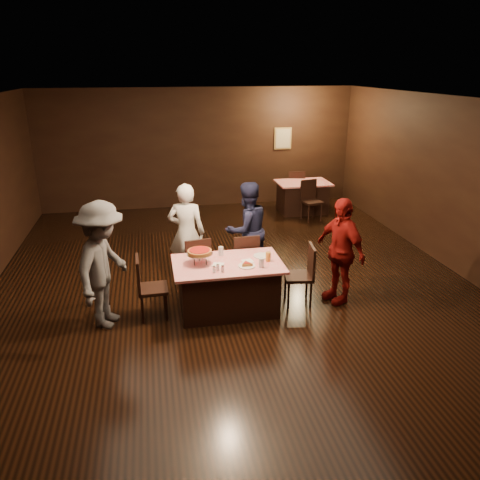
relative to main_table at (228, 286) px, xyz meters
name	(u,v)px	position (x,y,z in m)	size (l,w,h in m)	color
room	(234,160)	(0.24, 0.73, 1.75)	(10.00, 10.04, 3.02)	black
main_table	(228,286)	(0.00, 0.00, 0.00)	(1.60, 1.00, 0.77)	red
back_table	(302,197)	(2.70, 4.65, 0.00)	(1.30, 0.90, 0.77)	red
chair_far_left	(196,263)	(-0.40, 0.75, 0.09)	(0.42, 0.42, 0.95)	black
chair_far_right	(244,260)	(0.40, 0.75, 0.09)	(0.42, 0.42, 0.95)	black
chair_end_left	(153,287)	(-1.10, 0.00, 0.09)	(0.42, 0.42, 0.95)	black
chair_end_right	(298,275)	(1.10, 0.00, 0.09)	(0.42, 0.42, 0.95)	black
chair_back_near	(312,201)	(2.70, 3.95, 0.09)	(0.42, 0.42, 0.95)	black
chair_back_far	(295,188)	(2.70, 5.25, 0.09)	(0.42, 0.42, 0.95)	black
diner_white_jacket	(187,233)	(-0.49, 1.20, 0.46)	(0.62, 0.41, 1.70)	white
diner_navy_hoodie	(247,230)	(0.54, 1.18, 0.46)	(0.82, 0.64, 1.68)	#171934
diner_grey_knit	(103,265)	(-1.75, -0.07, 0.52)	(1.17, 0.67, 1.82)	#55565A
diner_red_shirt	(340,250)	(1.75, 0.00, 0.45)	(0.98, 0.41, 1.67)	maroon
pizza_stand	(200,252)	(-0.40, 0.05, 0.57)	(0.38, 0.38, 0.22)	black
plate_with_slice	(247,265)	(0.25, -0.18, 0.41)	(0.25, 0.25, 0.06)	white
plate_empty	(262,256)	(0.55, 0.15, 0.39)	(0.25, 0.25, 0.01)	white
glass_front_right	(261,263)	(0.45, -0.25, 0.46)	(0.08, 0.08, 0.14)	silver
glass_amber	(268,257)	(0.60, -0.05, 0.46)	(0.08, 0.08, 0.14)	#BF7F26
glass_back	(221,251)	(-0.05, 0.30, 0.46)	(0.08, 0.08, 0.14)	silver
condiments	(218,268)	(-0.18, -0.28, 0.43)	(0.17, 0.10, 0.09)	silver
napkin_center	(248,261)	(0.30, 0.00, 0.39)	(0.16, 0.16, 0.01)	white
napkin_left	(218,265)	(-0.15, -0.05, 0.39)	(0.16, 0.16, 0.01)	white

